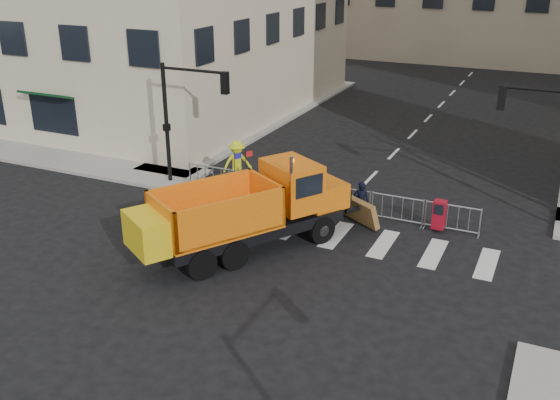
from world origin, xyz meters
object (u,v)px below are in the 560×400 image
at_px(cop_a, 361,202).
at_px(cop_b, 317,191).
at_px(newspaper_box, 439,215).
at_px(plow_truck, 244,209).
at_px(cop_c, 318,201).
at_px(worker, 237,163).

distance_m(cop_a, cop_b, 1.82).
relative_size(cop_b, newspaper_box, 1.80).
bearing_deg(newspaper_box, cop_b, -173.90).
height_order(plow_truck, cop_c, plow_truck).
height_order(plow_truck, newspaper_box, plow_truck).
xyz_separation_m(cop_a, cop_b, (-1.81, 0.00, 0.16)).
distance_m(cop_c, worker, 4.98).
height_order(cop_a, cop_b, cop_b).
xyz_separation_m(worker, newspaper_box, (8.98, -0.86, -0.46)).
height_order(plow_truck, cop_b, plow_truck).
relative_size(plow_truck, cop_a, 5.35).
distance_m(cop_b, cop_c, 0.79).
xyz_separation_m(cop_b, cop_c, (0.34, -0.70, -0.11)).
distance_m(cop_a, cop_c, 1.63).
height_order(cop_a, newspaper_box, cop_a).
xyz_separation_m(cop_a, newspaper_box, (2.92, 0.37, -0.13)).
distance_m(cop_a, worker, 6.19).
distance_m(cop_a, newspaper_box, 2.95).
relative_size(plow_truck, newspaper_box, 8.10).
relative_size(cop_c, worker, 0.87).
xyz_separation_m(plow_truck, cop_a, (2.90, 4.02, -0.72)).
distance_m(plow_truck, worker, 6.14).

